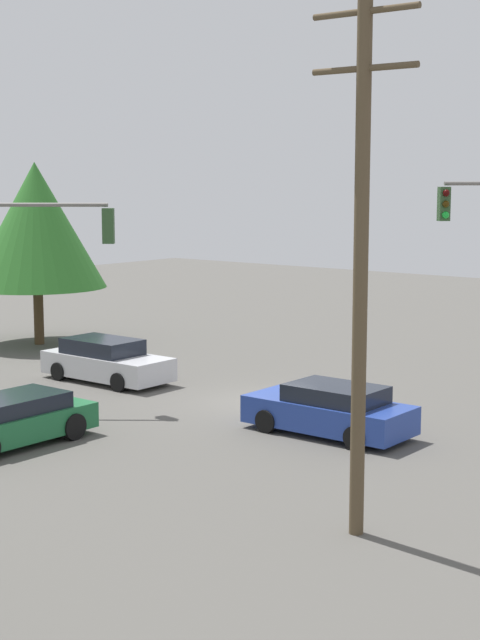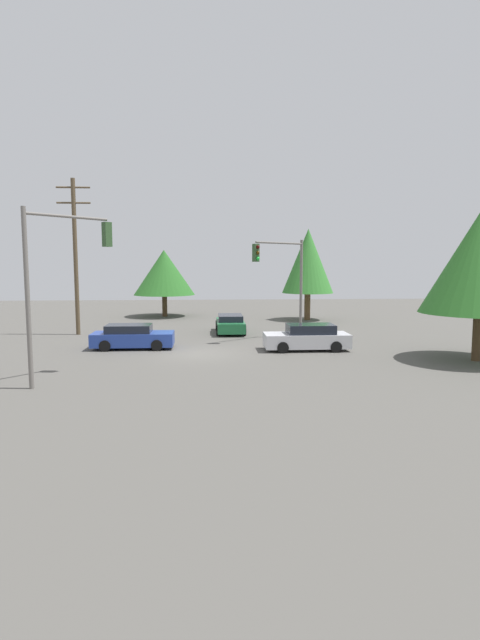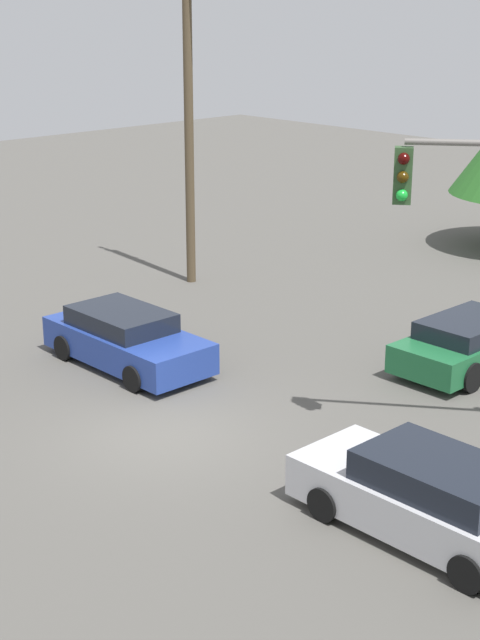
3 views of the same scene
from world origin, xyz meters
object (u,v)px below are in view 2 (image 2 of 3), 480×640
object	(u,v)px
sedan_blue	(132,337)
traffic_signal_cross	(284,271)
sedan_silver	(307,338)
sedan_green	(230,324)
traffic_signal_main	(60,266)

from	to	relation	value
sedan_blue	traffic_signal_cross	world-z (taller)	traffic_signal_cross
sedan_silver	traffic_signal_cross	size ratio (longest dim) A/B	0.74
sedan_green	sedan_silver	world-z (taller)	sedan_silver
sedan_silver	traffic_signal_main	xyz separation A→B (m)	(11.39, 6.73, 4.02)
traffic_signal_main	traffic_signal_cross	world-z (taller)	traffic_signal_main
sedan_green	sedan_blue	size ratio (longest dim) A/B	0.99
sedan_green	sedan_silver	bearing A→B (deg)	-61.10
traffic_signal_cross	sedan_silver	bearing A→B (deg)	63.96
sedan_silver	traffic_signal_main	bearing A→B (deg)	120.56
sedan_green	traffic_signal_cross	size ratio (longest dim) A/B	0.71
sedan_green	traffic_signal_main	bearing A→B (deg)	-118.17
traffic_signal_cross	traffic_signal_main	bearing A→B (deg)	7.18
sedan_green	sedan_silver	size ratio (longest dim) A/B	0.96
sedan_green	sedan_blue	world-z (taller)	sedan_blue
sedan_green	traffic_signal_cross	world-z (taller)	traffic_signal_cross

